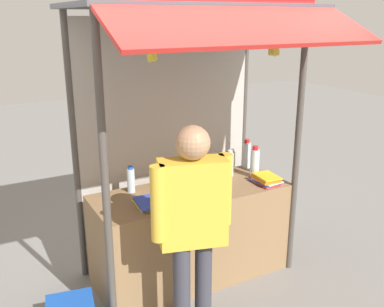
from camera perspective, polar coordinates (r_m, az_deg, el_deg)
ground_plane at (r=4.37m, az=-0.00°, el=-15.56°), size 20.00×20.00×0.00m
stall_counter at (r=4.15m, az=-0.00°, el=-10.47°), size 1.82×0.70×0.88m
stall_structure at (r=3.84m, az=-1.01°, el=7.47°), size 2.02×1.59×2.83m
water_bottle_mid_right at (r=4.03m, az=-0.91°, el=-2.85°), size 0.06×0.06×0.22m
water_bottle_mid_left at (r=4.28m, az=4.99°, el=-1.38°), size 0.07×0.07×0.26m
water_bottle_center at (r=3.92m, az=-8.03°, el=-3.45°), size 0.07×0.07×0.25m
water_bottle_front_right at (r=4.28m, az=8.25°, el=-1.19°), size 0.09×0.09×0.32m
water_bottle_right at (r=4.17m, az=0.32°, el=-1.98°), size 0.07×0.07×0.25m
water_bottle_far_right at (r=4.54m, az=7.18°, el=-0.09°), size 0.08×0.08×0.30m
magazine_stack_back_left at (r=3.73m, az=0.29°, el=-5.80°), size 0.21×0.32×0.06m
magazine_stack_far_left at (r=3.66m, az=-5.82°, el=-6.55°), size 0.21×0.33×0.04m
magazine_stack_front_left at (r=4.16m, az=9.69°, el=-3.37°), size 0.22×0.28×0.08m
banana_bunch_rightmost at (r=3.02m, az=-5.36°, el=13.12°), size 0.09×0.09×0.26m
banana_bunch_inner_left at (r=3.57m, az=10.74°, el=13.79°), size 0.10×0.10×0.27m
vendor_person at (r=3.14m, az=0.09°, el=-8.33°), size 0.64×0.33×1.69m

